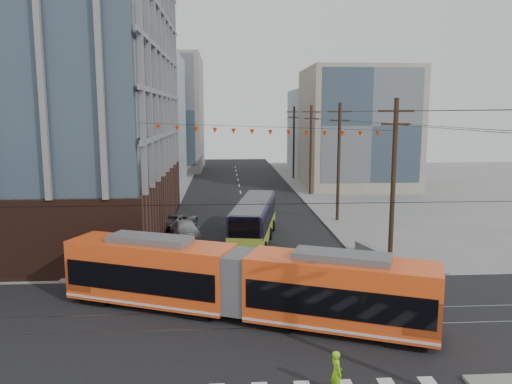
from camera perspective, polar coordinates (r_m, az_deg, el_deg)
ground at (r=21.83m, az=2.22°, el=-18.51°), size 160.00×160.00×0.00m
bg_bldg_nw_near at (r=72.81m, az=-15.66°, el=7.86°), size 18.00×16.00×18.00m
bg_bldg_ne_near at (r=69.65m, az=11.45°, el=7.15°), size 14.00×14.00×16.00m
bg_bldg_nw_far at (r=92.03m, az=-11.25°, el=8.82°), size 16.00×18.00×20.00m
bg_bldg_ne_far at (r=89.57m, az=9.35°, el=6.95°), size 16.00×16.00×14.00m
utility_pole_far at (r=76.12m, az=4.34°, el=5.57°), size 0.30×0.30×11.00m
streetcar at (r=25.05m, az=-1.86°, el=-10.28°), size 18.39×9.51×3.62m
city_bus at (r=39.64m, az=-0.23°, el=-3.26°), size 4.53×11.88×3.29m
parked_car_silver at (r=35.64m, az=-10.12°, el=-6.44°), size 2.21×4.24×1.33m
parked_car_white at (r=41.14m, az=-8.18°, el=-4.20°), size 3.08×5.36×1.46m
parked_car_grey at (r=44.97m, az=-8.76°, el=-3.21°), size 3.67×5.00×1.26m
pedestrian at (r=19.36m, az=9.17°, el=-19.69°), size 0.50×0.67×1.65m
jersey_barrier at (r=35.66m, az=13.44°, el=-6.94°), size 2.08×4.40×0.86m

